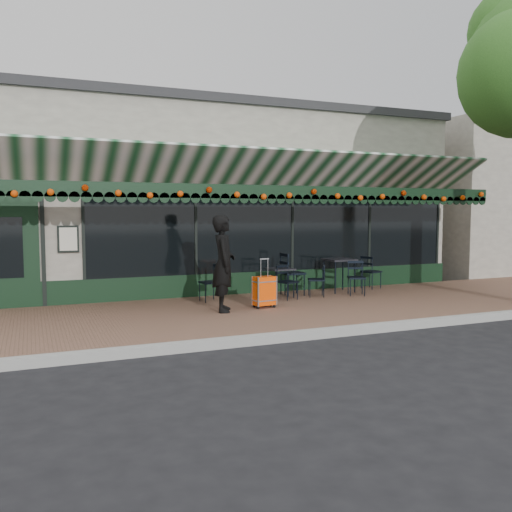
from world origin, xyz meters
name	(u,v)px	position (x,y,z in m)	size (l,w,h in m)	color
ground	(323,336)	(0.00, 0.00, 0.00)	(80.00, 80.00, 0.00)	black
sidewalk	(273,311)	(0.00, 2.00, 0.07)	(18.00, 4.00, 0.15)	brown
curb	(325,333)	(0.00, -0.08, 0.07)	(18.00, 0.16, 0.15)	#9E9E99
restaurant_building	(191,204)	(0.00, 7.84, 2.27)	(12.00, 9.60, 4.50)	gray
woman	(224,264)	(-1.03, 2.01, 1.07)	(0.67, 0.44, 1.84)	black
suitcase	(264,291)	(-0.15, 2.08, 0.48)	(0.46, 0.30, 0.97)	#FF4B08
cafe_table_a	(339,262)	(2.36, 3.37, 0.86)	(0.64, 0.64, 0.79)	black
cafe_table_b	(281,271)	(0.73, 3.19, 0.73)	(0.52, 0.52, 0.65)	black
chair_a_left	(316,280)	(1.49, 2.93, 0.52)	(0.37, 0.37, 0.75)	black
chair_a_right	(371,272)	(3.39, 3.55, 0.56)	(0.41, 0.41, 0.83)	black
chair_a_front	(356,278)	(2.43, 2.74, 0.55)	(0.40, 0.40, 0.79)	black
chair_b_left	(210,283)	(-0.92, 3.24, 0.55)	(0.40, 0.40, 0.79)	black
chair_b_right	(293,274)	(1.12, 3.37, 0.64)	(0.49, 0.49, 0.98)	black
chair_b_front	(287,282)	(0.71, 2.80, 0.53)	(0.38, 0.38, 0.76)	black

